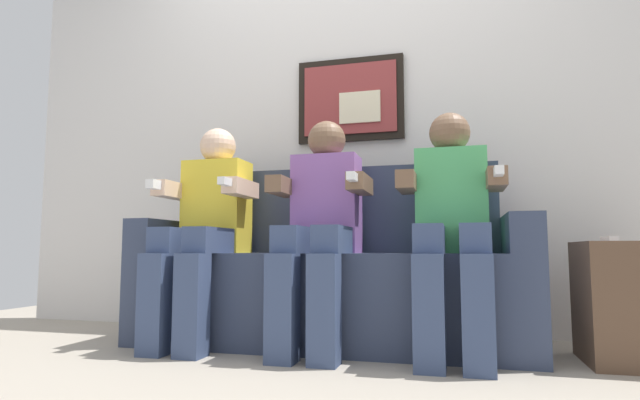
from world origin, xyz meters
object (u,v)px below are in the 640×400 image
Objects in this scene: couch at (329,281)px; person_on_left at (205,222)px; side_table_right at (634,303)px; spare_remote_on_table at (609,239)px; person_on_right at (452,218)px; person_in_middle at (321,220)px.

person_on_left reaches higher than couch.
spare_remote_on_table is (-0.10, -0.07, 0.26)m from side_table_right.
person_on_right is (0.60, -0.17, 0.29)m from couch.
person_on_left is 1.82m from spare_remote_on_table.
side_table_right is at bearing 2.66° from person_in_middle.
person_in_middle is (0.00, -0.17, 0.29)m from couch.
person_on_right is 0.63m from spare_remote_on_table.
person_in_middle reaches higher than spare_remote_on_table.
person_on_left is at bearing -178.16° from side_table_right.
person_on_right is 0.80m from side_table_right.
person_on_left and person_on_right have the same top height.
side_table_right is at bearing 1.84° from person_on_left.
spare_remote_on_table is (1.22, -0.01, -0.10)m from person_in_middle.
person_in_middle is 8.54× the size of spare_remote_on_table.
couch is 1.32m from side_table_right.
person_in_middle is at bearing 0.04° from person_on_left.
person_on_left is 2.22× the size of side_table_right.
person_in_middle is at bearing 179.39° from spare_remote_on_table.
person_on_right is (1.20, 0.00, -0.00)m from person_on_left.
side_table_right is (1.31, 0.06, -0.36)m from person_in_middle.
spare_remote_on_table is (1.82, -0.01, -0.10)m from person_on_left.
person_in_middle is 2.22× the size of side_table_right.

